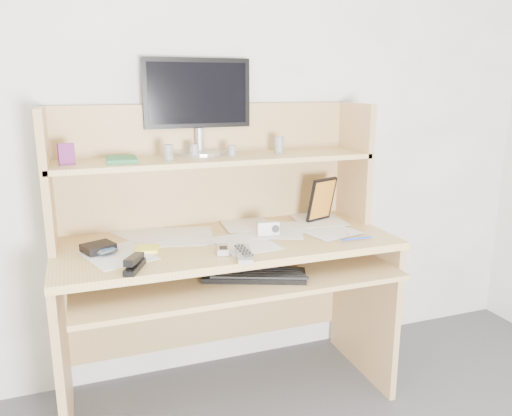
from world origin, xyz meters
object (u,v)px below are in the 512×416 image
object	(u,v)px
keyboard	(254,274)
monitor	(198,103)
tv_remote	(244,254)
game_case	(322,199)
desk	(222,246)

from	to	relation	value
keyboard	monitor	bearing A→B (deg)	122.97
keyboard	tv_remote	size ratio (longest dim) A/B	2.18
tv_remote	game_case	world-z (taller)	game_case
game_case	keyboard	bearing A→B (deg)	-164.63
game_case	tv_remote	bearing A→B (deg)	-164.91
keyboard	monitor	xyz separation A→B (m)	(-0.09, 0.48, 0.64)
desk	tv_remote	size ratio (longest dim) A/B	7.19
monitor	tv_remote	bearing A→B (deg)	-88.02
desk	keyboard	distance (m)	0.29
tv_remote	game_case	bearing A→B (deg)	49.37
desk	keyboard	size ratio (longest dim) A/B	3.29
keyboard	tv_remote	xyz separation A→B (m)	(-0.05, -0.03, 0.10)
tv_remote	game_case	distance (m)	0.63
monitor	game_case	bearing A→B (deg)	-18.27
tv_remote	monitor	size ratio (longest dim) A/B	0.40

